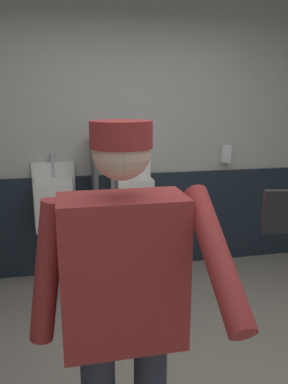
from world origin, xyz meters
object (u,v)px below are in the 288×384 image
(urinal_middle, at_px, (133,199))
(soap_dispenser, at_px, (225,154))
(urinal_left, at_px, (55,204))
(person, at_px, (124,298))
(cell_phone, at_px, (275,212))

(urinal_middle, relative_size, soap_dispenser, 6.89)
(urinal_left, bearing_deg, soap_dispenser, 3.91)
(urinal_left, bearing_deg, urinal_middle, 0.00)
(person, bearing_deg, soap_dispenser, 58.36)
(urinal_middle, xyz_separation_m, soap_dispenser, (1.00, 0.12, 0.40))
(urinal_left, relative_size, urinal_middle, 1.00)
(urinal_left, bearing_deg, person, -81.82)
(urinal_left, distance_m, urinal_middle, 0.75)
(urinal_left, bearing_deg, cell_phone, -76.92)
(urinal_middle, relative_size, cell_phone, 11.27)
(urinal_left, xyz_separation_m, soap_dispenser, (1.75, 0.12, 0.40))
(urinal_middle, bearing_deg, soap_dispenser, 6.83)
(person, distance_m, cell_phone, 0.76)
(cell_phone, xyz_separation_m, soap_dispenser, (1.12, 2.82, -0.28))
(cell_phone, distance_m, soap_dispenser, 3.05)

